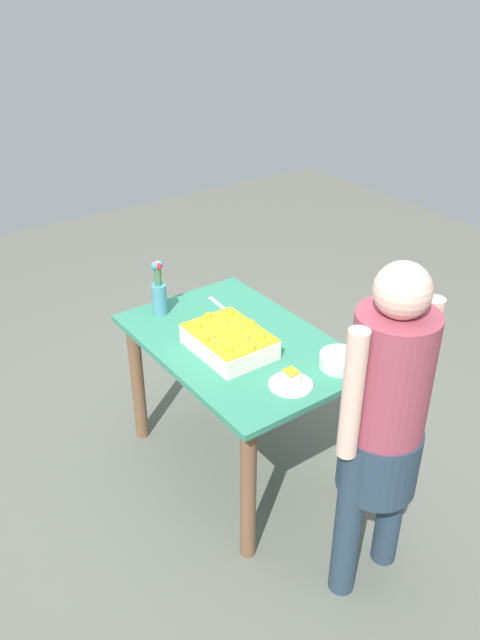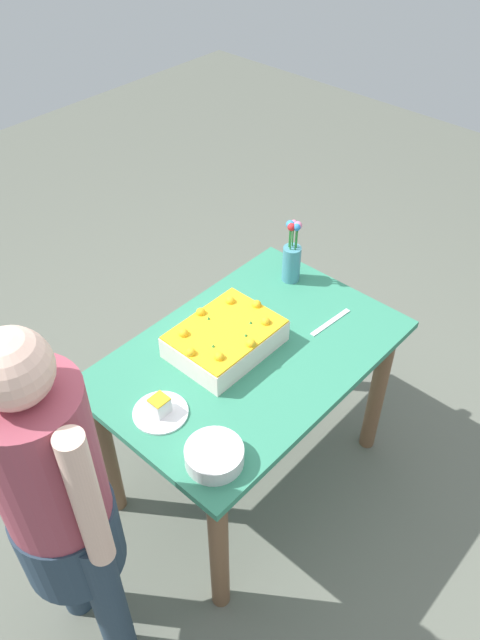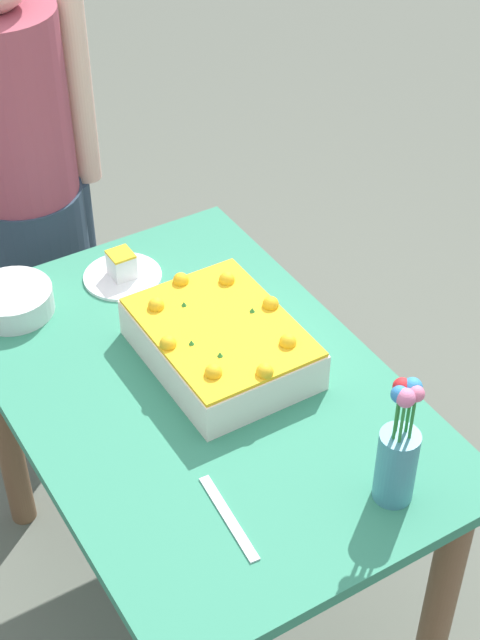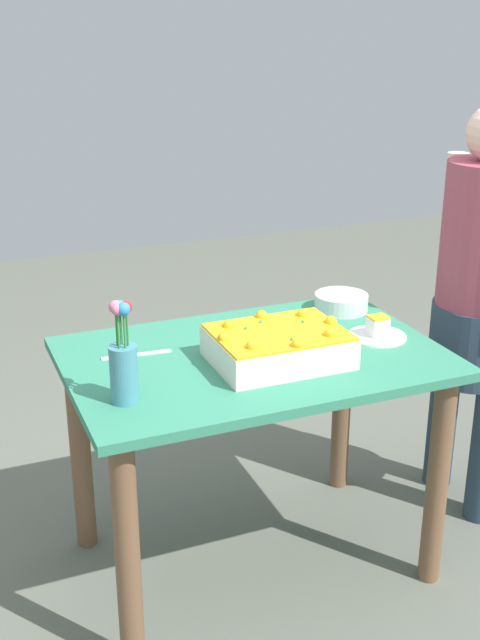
{
  "view_description": "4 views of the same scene",
  "coord_description": "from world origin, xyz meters",
  "px_view_note": "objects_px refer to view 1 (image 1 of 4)",
  "views": [
    {
      "loc": [
        2.06,
        -1.47,
        2.33
      ],
      "look_at": [
        0.05,
        -0.03,
        0.92
      ],
      "focal_mm": 35.0,
      "sensor_mm": 36.0,
      "label": 1
    },
    {
      "loc": [
        1.26,
        1.09,
        2.42
      ],
      "look_at": [
        0.0,
        -0.05,
        0.9
      ],
      "focal_mm": 35.0,
      "sensor_mm": 36.0,
      "label": 2
    },
    {
      "loc": [
        -1.34,
        0.71,
        2.21
      ],
      "look_at": [
        0.01,
        -0.11,
        0.9
      ],
      "focal_mm": 55.0,
      "sensor_mm": 36.0,
      "label": 3
    },
    {
      "loc": [
        -0.91,
        -2.09,
        1.75
      ],
      "look_at": [
        -0.05,
        -0.01,
        0.89
      ],
      "focal_mm": 45.0,
      "sensor_mm": 36.0,
      "label": 4
    }
  ],
  "objects_px": {
    "flower_vase": "(159,294)",
    "person_standing": "(384,418)",
    "sheet_cake": "(229,341)",
    "fruit_bowl": "(340,361)",
    "serving_plate_with_slice": "(291,381)",
    "cake_knife": "(220,305)"
  },
  "relations": [
    {
      "from": "flower_vase",
      "to": "person_standing",
      "type": "distance_m",
      "value": 1.35
    },
    {
      "from": "sheet_cake",
      "to": "fruit_bowl",
      "type": "bearing_deg",
      "value": 39.32
    },
    {
      "from": "flower_vase",
      "to": "sheet_cake",
      "type": "bearing_deg",
      "value": 9.67
    },
    {
      "from": "person_standing",
      "to": "sheet_cake",
      "type": "bearing_deg",
      "value": 8.63
    },
    {
      "from": "serving_plate_with_slice",
      "to": "cake_knife",
      "type": "bearing_deg",
      "value": 168.55
    },
    {
      "from": "fruit_bowl",
      "to": "cake_knife",
      "type": "bearing_deg",
      "value": -171.51
    },
    {
      "from": "fruit_bowl",
      "to": "person_standing",
      "type": "distance_m",
      "value": 0.48
    },
    {
      "from": "person_standing",
      "to": "fruit_bowl",
      "type": "bearing_deg",
      "value": -24.52
    },
    {
      "from": "fruit_bowl",
      "to": "person_standing",
      "type": "height_order",
      "value": "person_standing"
    },
    {
      "from": "serving_plate_with_slice",
      "to": "flower_vase",
      "type": "xyz_separation_m",
      "value": [
        -0.88,
        -0.14,
        0.09
      ]
    },
    {
      "from": "sheet_cake",
      "to": "person_standing",
      "type": "relative_size",
      "value": 0.27
    },
    {
      "from": "sheet_cake",
      "to": "person_standing",
      "type": "bearing_deg",
      "value": 8.63
    },
    {
      "from": "flower_vase",
      "to": "fruit_bowl",
      "type": "height_order",
      "value": "flower_vase"
    },
    {
      "from": "flower_vase",
      "to": "fruit_bowl",
      "type": "bearing_deg",
      "value": 24.65
    },
    {
      "from": "sheet_cake",
      "to": "serving_plate_with_slice",
      "type": "height_order",
      "value": "sheet_cake"
    },
    {
      "from": "serving_plate_with_slice",
      "to": "flower_vase",
      "type": "bearing_deg",
      "value": -171.01
    },
    {
      "from": "sheet_cake",
      "to": "person_standing",
      "type": "xyz_separation_m",
      "value": [
        0.83,
        0.13,
        0.03
      ]
    },
    {
      "from": "sheet_cake",
      "to": "serving_plate_with_slice",
      "type": "relative_size",
      "value": 2.08
    },
    {
      "from": "sheet_cake",
      "to": "fruit_bowl",
      "type": "distance_m",
      "value": 0.51
    },
    {
      "from": "serving_plate_with_slice",
      "to": "person_standing",
      "type": "relative_size",
      "value": 0.13
    },
    {
      "from": "cake_knife",
      "to": "person_standing",
      "type": "bearing_deg",
      "value": -179.26
    },
    {
      "from": "cake_knife",
      "to": "fruit_bowl",
      "type": "relative_size",
      "value": 1.15
    }
  ]
}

